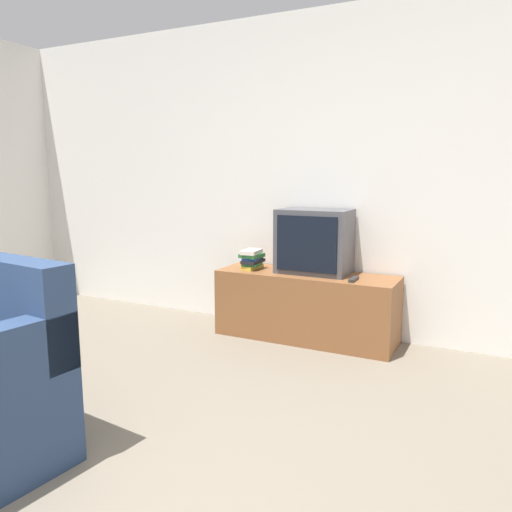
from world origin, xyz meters
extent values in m
cube|color=white|center=(0.00, 3.03, 1.30)|extent=(9.00, 0.06, 2.60)
cube|color=brown|center=(0.10, 2.75, 0.27)|extent=(1.44, 0.46, 0.54)
cube|color=#4C4C51|center=(0.14, 2.81, 0.79)|extent=(0.56, 0.35, 0.51)
cube|color=black|center=(0.14, 2.62, 0.79)|extent=(0.48, 0.01, 0.43)
cube|color=gold|center=(-0.37, 2.72, 0.55)|extent=(0.12, 0.21, 0.03)
cube|color=#2D753D|center=(-0.36, 2.71, 0.58)|extent=(0.14, 0.17, 0.02)
cube|color=black|center=(-0.36, 2.72, 0.60)|extent=(0.13, 0.22, 0.02)
cube|color=#23478E|center=(-0.36, 2.72, 0.63)|extent=(0.13, 0.19, 0.02)
cube|color=#2D753D|center=(-0.37, 2.71, 0.65)|extent=(0.17, 0.19, 0.03)
cube|color=silver|center=(-0.37, 2.70, 0.69)|extent=(0.14, 0.21, 0.03)
cube|color=#2D2D2D|center=(0.52, 2.64, 0.55)|extent=(0.04, 0.16, 0.02)
camera|label=1|loc=(1.48, -0.91, 1.33)|focal=35.00mm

